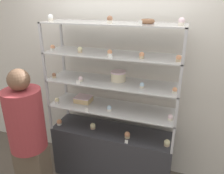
# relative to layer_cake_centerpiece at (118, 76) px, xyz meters

# --- Properties ---
(back_wall) EXTENTS (8.00, 0.05, 2.60)m
(back_wall) POSITION_rel_layer_cake_centerpiece_xyz_m (-0.05, 0.30, -0.06)
(back_wall) COLOR silver
(back_wall) RESTS_ON ground_plane
(display_base) EXTENTS (1.44, 0.42, 0.68)m
(display_base) POSITION_rel_layer_cake_centerpiece_xyz_m (-0.05, -0.05, -1.02)
(display_base) COLOR #333338
(display_base) RESTS_ON ground_plane
(display_riser_lower) EXTENTS (1.44, 0.42, 0.31)m
(display_riser_lower) POSITION_rel_layer_cake_centerpiece_xyz_m (-0.05, -0.05, -0.39)
(display_riser_lower) COLOR #B7B7BC
(display_riser_lower) RESTS_ON display_base
(display_riser_middle) EXTENTS (1.44, 0.42, 0.31)m
(display_riser_middle) POSITION_rel_layer_cake_centerpiece_xyz_m (-0.05, -0.05, -0.07)
(display_riser_middle) COLOR #B7B7BC
(display_riser_middle) RESTS_ON display_riser_lower
(display_riser_upper) EXTENTS (1.44, 0.42, 0.31)m
(display_riser_upper) POSITION_rel_layer_cake_centerpiece_xyz_m (-0.05, -0.05, 0.24)
(display_riser_upper) COLOR #B7B7BC
(display_riser_upper) RESTS_ON display_riser_middle
(display_riser_top) EXTENTS (1.44, 0.42, 0.31)m
(display_riser_top) POSITION_rel_layer_cake_centerpiece_xyz_m (-0.05, -0.05, 0.55)
(display_riser_top) COLOR #B7B7BC
(display_riser_top) RESTS_ON display_riser_upper
(layer_cake_centerpiece) EXTENTS (0.17, 0.17, 0.11)m
(layer_cake_centerpiece) POSITION_rel_layer_cake_centerpiece_xyz_m (0.00, 0.00, 0.00)
(layer_cake_centerpiece) COLOR beige
(layer_cake_centerpiece) RESTS_ON display_riser_middle
(sheet_cake_frosted) EXTENTS (0.19, 0.16, 0.07)m
(sheet_cake_frosted) POSITION_rel_layer_cake_centerpiece_xyz_m (-0.43, -0.03, -0.33)
(sheet_cake_frosted) COLOR #DBBC84
(sheet_cake_frosted) RESTS_ON display_riser_lower
(cupcake_0) EXTENTS (0.06, 0.06, 0.07)m
(cupcake_0) POSITION_rel_layer_cake_centerpiece_xyz_m (-0.72, -0.14, -0.64)
(cupcake_0) COLOR white
(cupcake_0) RESTS_ON display_base
(cupcake_1) EXTENTS (0.06, 0.06, 0.07)m
(cupcake_1) POSITION_rel_layer_cake_centerpiece_xyz_m (-0.29, -0.09, -0.64)
(cupcake_1) COLOR #CCB28C
(cupcake_1) RESTS_ON display_base
(cupcake_2) EXTENTS (0.06, 0.06, 0.07)m
(cupcake_2) POSITION_rel_layer_cake_centerpiece_xyz_m (0.16, -0.13, -0.64)
(cupcake_2) COLOR #CCB28C
(cupcake_2) RESTS_ON display_base
(cupcake_3) EXTENTS (0.06, 0.06, 0.07)m
(cupcake_3) POSITION_rel_layer_cake_centerpiece_xyz_m (0.60, -0.14, -0.64)
(cupcake_3) COLOR #CCB28C
(cupcake_3) RESTS_ON display_base
(price_tag_0) EXTENTS (0.04, 0.00, 0.04)m
(price_tag_0) POSITION_rel_layer_cake_centerpiece_xyz_m (0.18, -0.24, -0.66)
(price_tag_0) COLOR white
(price_tag_0) RESTS_ON display_base
(cupcake_4) EXTENTS (0.05, 0.05, 0.07)m
(cupcake_4) POSITION_rel_layer_cake_centerpiece_xyz_m (-0.71, -0.16, -0.34)
(cupcake_4) COLOR white
(cupcake_4) RESTS_ON display_riser_lower
(cupcake_5) EXTENTS (0.05, 0.05, 0.07)m
(cupcake_5) POSITION_rel_layer_cake_centerpiece_xyz_m (-0.06, -0.15, -0.34)
(cupcake_5) COLOR white
(cupcake_5) RESTS_ON display_riser_lower
(cupcake_6) EXTENTS (0.05, 0.05, 0.07)m
(cupcake_6) POSITION_rel_layer_cake_centerpiece_xyz_m (0.60, -0.13, -0.34)
(cupcake_6) COLOR beige
(cupcake_6) RESTS_ON display_riser_lower
(price_tag_1) EXTENTS (0.04, 0.00, 0.04)m
(price_tag_1) POSITION_rel_layer_cake_centerpiece_xyz_m (-0.29, -0.24, -0.34)
(price_tag_1) COLOR white
(price_tag_1) RESTS_ON display_riser_lower
(cupcake_7) EXTENTS (0.05, 0.05, 0.06)m
(cupcake_7) POSITION_rel_layer_cake_centerpiece_xyz_m (-0.72, -0.15, -0.03)
(cupcake_7) COLOR #CCB28C
(cupcake_7) RESTS_ON display_riser_middle
(cupcake_8) EXTENTS (0.05, 0.05, 0.06)m
(cupcake_8) POSITION_rel_layer_cake_centerpiece_xyz_m (-0.38, -0.15, -0.03)
(cupcake_8) COLOR beige
(cupcake_8) RESTS_ON display_riser_middle
(cupcake_9) EXTENTS (0.05, 0.05, 0.06)m
(cupcake_9) POSITION_rel_layer_cake_centerpiece_xyz_m (0.29, -0.12, -0.03)
(cupcake_9) COLOR beige
(cupcake_9) RESTS_ON display_riser_middle
(cupcake_10) EXTENTS (0.05, 0.05, 0.06)m
(cupcake_10) POSITION_rel_layer_cake_centerpiece_xyz_m (0.61, -0.15, -0.03)
(cupcake_10) COLOR beige
(cupcake_10) RESTS_ON display_riser_middle
(price_tag_2) EXTENTS (0.04, 0.00, 0.04)m
(price_tag_2) POSITION_rel_layer_cake_centerpiece_xyz_m (-0.37, -0.24, -0.03)
(price_tag_2) COLOR white
(price_tag_2) RESTS_ON display_riser_middle
(cupcake_11) EXTENTS (0.05, 0.05, 0.06)m
(cupcake_11) POSITION_rel_layer_cake_centerpiece_xyz_m (-0.73, -0.11, 0.29)
(cupcake_11) COLOR white
(cupcake_11) RESTS_ON display_riser_upper
(cupcake_12) EXTENTS (0.05, 0.05, 0.06)m
(cupcake_12) POSITION_rel_layer_cake_centerpiece_xyz_m (-0.39, -0.12, 0.29)
(cupcake_12) COLOR #CCB28C
(cupcake_12) RESTS_ON display_riser_upper
(cupcake_13) EXTENTS (0.05, 0.05, 0.06)m
(cupcake_13) POSITION_rel_layer_cake_centerpiece_xyz_m (-0.05, -0.15, 0.29)
(cupcake_13) COLOR beige
(cupcake_13) RESTS_ON display_riser_upper
(cupcake_14) EXTENTS (0.05, 0.05, 0.06)m
(cupcake_14) POSITION_rel_layer_cake_centerpiece_xyz_m (0.28, -0.15, 0.29)
(cupcake_14) COLOR #CCB28C
(cupcake_14) RESTS_ON display_riser_upper
(cupcake_15) EXTENTS (0.05, 0.05, 0.06)m
(cupcake_15) POSITION_rel_layer_cake_centerpiece_xyz_m (0.62, -0.16, 0.29)
(cupcake_15) COLOR #CCB28C
(cupcake_15) RESTS_ON display_riser_upper
(price_tag_3) EXTENTS (0.04, 0.00, 0.04)m
(price_tag_3) POSITION_rel_layer_cake_centerpiece_xyz_m (-0.01, -0.24, 0.28)
(price_tag_3) COLOR white
(price_tag_3) RESTS_ON display_riser_upper
(cupcake_16) EXTENTS (0.05, 0.05, 0.07)m
(cupcake_16) POSITION_rel_layer_cake_centerpiece_xyz_m (-0.72, -0.11, 0.60)
(cupcake_16) COLOR beige
(cupcake_16) RESTS_ON display_riser_top
(cupcake_17) EXTENTS (0.05, 0.05, 0.07)m
(cupcake_17) POSITION_rel_layer_cake_centerpiece_xyz_m (-0.05, -0.14, 0.60)
(cupcake_17) COLOR beige
(cupcake_17) RESTS_ON display_riser_top
(cupcake_18) EXTENTS (0.05, 0.05, 0.07)m
(cupcake_18) POSITION_rel_layer_cake_centerpiece_xyz_m (0.60, -0.15, 0.60)
(cupcake_18) COLOR beige
(cupcake_18) RESTS_ON display_riser_top
(price_tag_4) EXTENTS (0.04, 0.00, 0.04)m
(price_tag_4) POSITION_rel_layer_cake_centerpiece_xyz_m (0.27, -0.24, 0.59)
(price_tag_4) COLOR white
(price_tag_4) RESTS_ON display_riser_top
(donut_glazed) EXTENTS (0.13, 0.13, 0.04)m
(donut_glazed) POSITION_rel_layer_cake_centerpiece_xyz_m (0.30, -0.05, 0.59)
(donut_glazed) COLOR brown
(donut_glazed) RESTS_ON display_riser_top
(customer_figure) EXTENTS (0.36, 0.36, 1.56)m
(customer_figure) POSITION_rel_layer_cake_centerpiece_xyz_m (-0.74, -0.68, -0.52)
(customer_figure) COLOR brown
(customer_figure) RESTS_ON ground_plane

